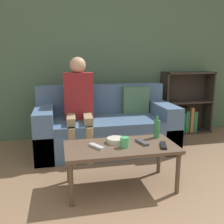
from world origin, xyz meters
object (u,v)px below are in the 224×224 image
at_px(coffee_table, 121,150).
at_px(bottle, 157,128).
at_px(snack_bowl, 116,140).
at_px(bookshelf, 183,109).
at_px(tv_remote_1, 97,146).
at_px(tv_remote_2, 163,145).
at_px(cup_near, 125,142).
at_px(couch, 106,127).
at_px(tv_remote_0, 142,142).
at_px(person_adult, 79,100).

bearing_deg(coffee_table, bottle, 20.28).
xyz_separation_m(coffee_table, snack_bowl, (-0.03, 0.09, 0.07)).
relative_size(bookshelf, tv_remote_1, 5.63).
height_order(tv_remote_1, tv_remote_2, same).
bearing_deg(tv_remote_1, cup_near, -39.97).
bearing_deg(couch, bookshelf, 19.03).
distance_m(couch, tv_remote_2, 1.19).
height_order(coffee_table, bottle, bottle).
bearing_deg(coffee_table, tv_remote_1, -177.91).
relative_size(couch, tv_remote_2, 9.89).
xyz_separation_m(tv_remote_0, snack_bowl, (-0.23, 0.07, 0.01)).
bearing_deg(tv_remote_2, tv_remote_1, -170.51).
xyz_separation_m(cup_near, snack_bowl, (-0.05, 0.13, -0.02)).
relative_size(couch, cup_near, 19.17).
xyz_separation_m(person_adult, cup_near, (0.31, -1.01, -0.22)).
bearing_deg(cup_near, bottle, 27.35).
bearing_deg(couch, cup_near, -92.04).
relative_size(bookshelf, cup_near, 10.55).
distance_m(cup_near, tv_remote_1, 0.25).
bearing_deg(bottle, coffee_table, -159.72).
distance_m(tv_remote_0, bottle, 0.25).
bearing_deg(tv_remote_1, couch, 44.10).
distance_m(couch, cup_near, 1.10).
bearing_deg(tv_remote_0, snack_bowl, 149.02).
height_order(coffee_table, tv_remote_2, tv_remote_2).
relative_size(person_adult, tv_remote_0, 6.72).
distance_m(cup_near, snack_bowl, 0.14).
relative_size(couch, snack_bowl, 10.60).
bearing_deg(couch, coffee_table, -93.35).
bearing_deg(tv_remote_2, cup_near, -170.66).
bearing_deg(tv_remote_1, bottle, -16.67).
height_order(coffee_table, cup_near, cup_near).
relative_size(tv_remote_1, tv_remote_2, 0.97).
bearing_deg(bottle, cup_near, -152.65).
height_order(cup_near, tv_remote_2, cup_near).
height_order(person_adult, tv_remote_0, person_adult).
height_order(bookshelf, person_adult, person_adult).
xyz_separation_m(tv_remote_2, bottle, (0.04, 0.25, 0.08)).
height_order(cup_near, tv_remote_1, cup_near).
distance_m(person_adult, snack_bowl, 0.95).
distance_m(tv_remote_1, snack_bowl, 0.22).
relative_size(tv_remote_0, tv_remote_2, 1.00).
xyz_separation_m(cup_near, tv_remote_0, (0.18, 0.06, -0.03)).
xyz_separation_m(cup_near, tv_remote_2, (0.34, -0.06, -0.03)).
bearing_deg(coffee_table, tv_remote_2, -16.21).
xyz_separation_m(bookshelf, cup_near, (-1.38, -1.54, 0.08)).
height_order(tv_remote_0, snack_bowl, snack_bowl).
height_order(bookshelf, tv_remote_1, bookshelf).
distance_m(coffee_table, snack_bowl, 0.11).
xyz_separation_m(couch, tv_remote_0, (0.14, -1.02, 0.14)).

